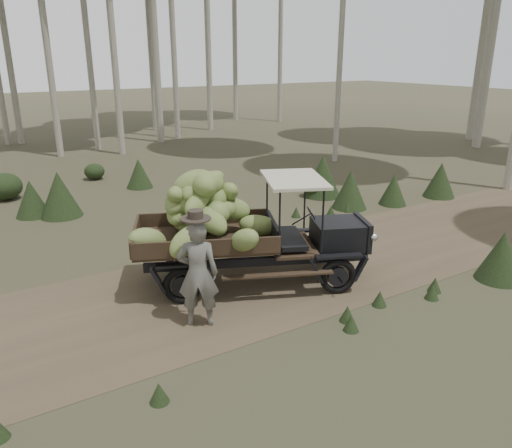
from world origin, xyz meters
name	(u,v)px	position (x,y,z in m)	size (l,w,h in m)	color
ground	(249,282)	(0.00, 0.00, 0.00)	(120.00, 120.00, 0.00)	#473D2B
dirt_track	(249,282)	(0.00, 0.00, 0.00)	(70.00, 4.00, 0.01)	brown
banana_truck	(223,217)	(-0.44, 0.22, 1.41)	(4.91, 3.24, 2.46)	black
farmer	(198,272)	(-1.56, -0.99, 0.97)	(0.82, 0.73, 2.05)	#5D5C55
undergrowth	(262,289)	(-0.52, -1.35, 0.54)	(21.85, 22.98, 1.34)	#233319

